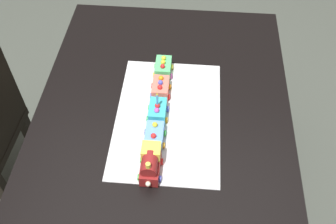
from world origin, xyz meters
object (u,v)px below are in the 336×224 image
object	(u,v)px
cake_car_hopper_sky_blue	(154,136)
dining_table	(163,133)
cake_locomotive	(150,163)
cake_car_gondola_mint_green	(163,68)
birthday_candle	(157,99)
cake_car_flatbed_coral	(161,88)
cake_car_caboose_turquoise	(158,111)

from	to	relation	value
cake_car_hopper_sky_blue	dining_table	bearing A→B (deg)	-8.74
cake_locomotive	cake_car_gondola_mint_green	size ratio (longest dim) A/B	1.40
cake_car_hopper_sky_blue	birthday_candle	distance (m)	0.14
cake_locomotive	cake_car_flatbed_coral	distance (m)	0.37
dining_table	cake_car_hopper_sky_blue	size ratio (longest dim) A/B	14.00
cake_locomotive	cake_car_caboose_turquoise	size ratio (longest dim) A/B	1.40
cake_car_hopper_sky_blue	cake_car_flatbed_coral	bearing A→B (deg)	0.00
cake_car_gondola_mint_green	birthday_candle	distance (m)	0.25
dining_table	cake_locomotive	xyz separation A→B (m)	(-0.24, 0.02, 0.16)
dining_table	cake_car_flatbed_coral	bearing A→B (deg)	8.44
cake_car_flatbed_coral	birthday_candle	xyz separation A→B (m)	(-0.12, -0.00, 0.07)
cake_car_caboose_turquoise	birthday_candle	distance (m)	0.07
cake_car_hopper_sky_blue	cake_car_caboose_turquoise	bearing A→B (deg)	0.00
cake_car_gondola_mint_green	cake_locomotive	bearing A→B (deg)	-180.00
birthday_candle	cake_car_gondola_mint_green	bearing A→B (deg)	0.00
dining_table	cake_car_flatbed_coral	xyz separation A→B (m)	(0.12, 0.02, 0.14)
dining_table	cake_car_flatbed_coral	world-z (taller)	cake_car_flatbed_coral
cake_car_flatbed_coral	cake_car_gondola_mint_green	distance (m)	0.12
cake_car_gondola_mint_green	cake_car_caboose_turquoise	bearing A→B (deg)	180.00
cake_locomotive	birthday_candle	size ratio (longest dim) A/B	2.23
cake_car_caboose_turquoise	cake_car_flatbed_coral	distance (m)	0.12
birthday_candle	cake_car_caboose_turquoise	bearing A→B (deg)	0.00
cake_car_hopper_sky_blue	cake_car_gondola_mint_green	size ratio (longest dim) A/B	1.00
cake_car_caboose_turquoise	cake_car_flatbed_coral	bearing A→B (deg)	0.00
dining_table	cake_car_gondola_mint_green	world-z (taller)	cake_car_gondola_mint_green
cake_car_hopper_sky_blue	cake_car_caboose_turquoise	world-z (taller)	same
cake_car_caboose_turquoise	cake_car_flatbed_coral	size ratio (longest dim) A/B	1.00
cake_car_caboose_turquoise	birthday_candle	world-z (taller)	birthday_candle
cake_locomotive	dining_table	bearing A→B (deg)	-4.16
dining_table	cake_car_gondola_mint_green	distance (m)	0.28
dining_table	cake_car_flatbed_coral	size ratio (longest dim) A/B	14.00
cake_car_flatbed_coral	cake_locomotive	bearing A→B (deg)	-180.00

